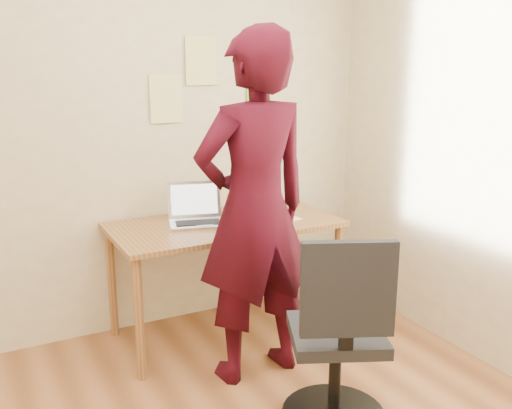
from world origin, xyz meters
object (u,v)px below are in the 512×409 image
office_chair (339,347)px  desk (225,236)px  laptop (196,214)px  phone (260,226)px  person (254,210)px

office_chair → desk: bearing=117.1°
laptop → phone: 0.41m
desk → laptop: 0.22m
phone → office_chair: 1.01m
laptop → office_chair: bearing=-64.5°
laptop → office_chair: same height
person → desk: bearing=-100.6°
laptop → office_chair: (0.22, -1.22, -0.37)m
phone → office_chair: bearing=-87.2°
laptop → desk: bearing=-11.0°
desk → phone: bearing=-53.0°
office_chair → phone: bearing=109.1°
laptop → office_chair: 1.29m
desk → phone: 0.25m
desk → laptop: (-0.16, 0.08, 0.14)m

